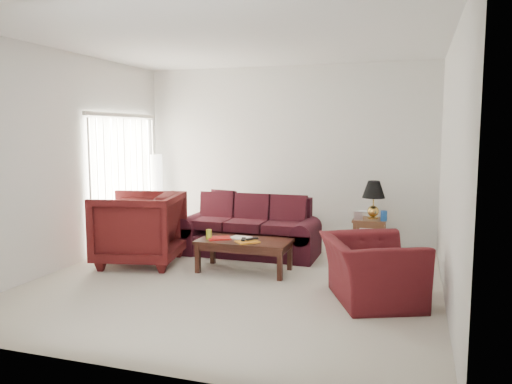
% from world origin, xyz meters
% --- Properties ---
extents(floor, '(5.00, 5.00, 0.00)m').
position_xyz_m(floor, '(0.00, 0.00, 0.00)').
color(floor, beige).
rests_on(floor, ground).
extents(blinds, '(0.10, 2.00, 2.16)m').
position_xyz_m(blinds, '(-2.42, 1.30, 1.08)').
color(blinds, silver).
rests_on(blinds, ground).
extents(sofa, '(2.17, 1.01, 0.87)m').
position_xyz_m(sofa, '(-0.30, 1.38, 0.44)').
color(sofa, black).
rests_on(sofa, ground).
extents(throw_pillow, '(0.47, 0.29, 0.45)m').
position_xyz_m(throw_pillow, '(-0.93, 1.91, 0.71)').
color(throw_pillow, black).
rests_on(throw_pillow, sofa).
extents(end_table, '(0.51, 0.51, 0.55)m').
position_xyz_m(end_table, '(1.48, 2.03, 0.27)').
color(end_table, '#473018').
rests_on(end_table, ground).
extents(table_lamp, '(0.43, 0.43, 0.59)m').
position_xyz_m(table_lamp, '(1.52, 2.08, 0.84)').
color(table_lamp, gold).
rests_on(table_lamp, end_table).
extents(clock, '(0.14, 0.06, 0.13)m').
position_xyz_m(clock, '(1.32, 1.88, 0.61)').
color(clock, silver).
rests_on(clock, end_table).
extents(blue_canister, '(0.12, 0.12, 0.16)m').
position_xyz_m(blue_canister, '(1.70, 1.91, 0.63)').
color(blue_canister, '#174997').
rests_on(blue_canister, end_table).
extents(picture_frame, '(0.14, 0.17, 0.05)m').
position_xyz_m(picture_frame, '(1.38, 2.25, 0.63)').
color(picture_frame, silver).
rests_on(picture_frame, end_table).
extents(floor_lamp, '(0.28, 0.28, 1.51)m').
position_xyz_m(floor_lamp, '(-2.33, 2.19, 0.75)').
color(floor_lamp, white).
rests_on(floor_lamp, ground).
extents(armchair_left, '(1.35, 1.32, 1.04)m').
position_xyz_m(armchair_left, '(-1.61, 0.38, 0.52)').
color(armchair_left, '#461010').
rests_on(armchair_left, ground).
extents(armchair_right, '(1.32, 1.40, 0.72)m').
position_xyz_m(armchair_right, '(1.70, -0.24, 0.36)').
color(armchair_right, '#491014').
rests_on(armchair_right, ground).
extents(coffee_table, '(1.38, 0.95, 0.44)m').
position_xyz_m(coffee_table, '(-0.04, 0.47, 0.22)').
color(coffee_table, black).
rests_on(coffee_table, ground).
extents(magazine_red, '(0.37, 0.35, 0.02)m').
position_xyz_m(magazine_red, '(-0.39, 0.42, 0.45)').
color(magazine_red, '#AD1411').
rests_on(magazine_red, coffee_table).
extents(magazine_white, '(0.30, 0.25, 0.02)m').
position_xyz_m(magazine_white, '(-0.13, 0.55, 0.45)').
color(magazine_white, white).
rests_on(magazine_white, coffee_table).
extents(magazine_orange, '(0.35, 0.35, 0.02)m').
position_xyz_m(magazine_orange, '(0.05, 0.34, 0.45)').
color(magazine_orange, orange).
rests_on(magazine_orange, coffee_table).
extents(remote_a, '(0.09, 0.18, 0.02)m').
position_xyz_m(remote_a, '(-0.03, 0.38, 0.47)').
color(remote_a, black).
rests_on(remote_a, coffee_table).
extents(remote_b, '(0.14, 0.19, 0.02)m').
position_xyz_m(remote_b, '(0.07, 0.44, 0.47)').
color(remote_b, black).
rests_on(remote_b, coffee_table).
extents(yellow_glass, '(0.10, 0.10, 0.13)m').
position_xyz_m(yellow_glass, '(-0.52, 0.37, 0.50)').
color(yellow_glass, gold).
rests_on(yellow_glass, coffee_table).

